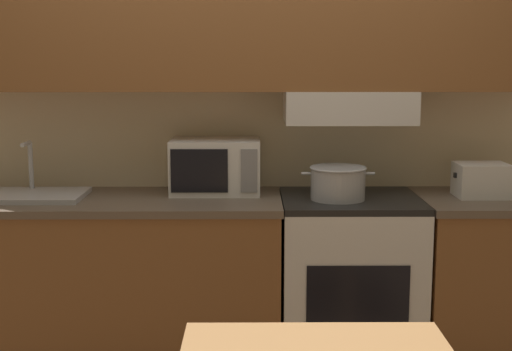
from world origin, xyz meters
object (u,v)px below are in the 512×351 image
cooking_pot (338,182)px  microwave (216,166)px  stove_range (349,289)px  toaster (481,180)px  sink_basin (24,194)px

cooking_pot → microwave: size_ratio=0.79×
stove_range → toaster: (0.64, 0.01, 0.55)m
sink_basin → toaster: bearing=0.4°
cooking_pot → sink_basin: 1.51m
cooking_pot → microwave: bearing=163.6°
stove_range → microwave: microwave is taller
cooking_pot → microwave: microwave is taller
toaster → sink_basin: (-2.22, -0.02, -0.07)m
microwave → sink_basin: size_ratio=0.76×
toaster → stove_range: bearing=-178.8°
microwave → toaster: bearing=-5.1°
cooking_pot → toaster: toaster is taller
toaster → sink_basin: 2.22m
cooking_pot → toaster: size_ratio=1.35×
stove_range → microwave: size_ratio=2.10×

